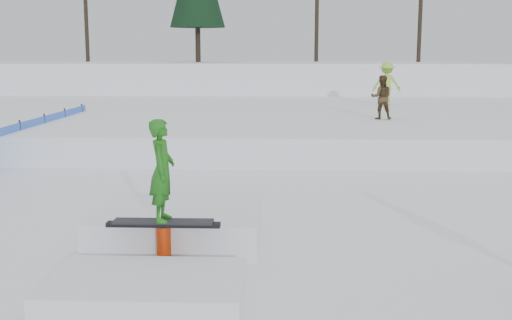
{
  "coord_description": "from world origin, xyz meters",
  "views": [
    {
      "loc": [
        0.97,
        -9.32,
        3.02
      ],
      "look_at": [
        0.5,
        2.0,
        1.1
      ],
      "focal_mm": 45.0,
      "sensor_mm": 36.0,
      "label": 1
    }
  ],
  "objects": [
    {
      "name": "ground",
      "position": [
        0.0,
        0.0,
        0.0
      ],
      "size": [
        120.0,
        120.0,
        0.0
      ],
      "primitive_type": "plane",
      "color": "white"
    },
    {
      "name": "snow_berm",
      "position": [
        0.0,
        30.0,
        1.2
      ],
      "size": [
        60.0,
        14.0,
        2.4
      ],
      "primitive_type": "cube",
      "color": "white",
      "rests_on": "ground"
    },
    {
      "name": "snow_midrise",
      "position": [
        0.0,
        16.0,
        0.4
      ],
      "size": [
        50.0,
        18.0,
        0.8
      ],
      "primitive_type": "cube",
      "color": "white",
      "rests_on": "ground"
    },
    {
      "name": "walker_olive",
      "position": [
        4.23,
        12.05,
        1.52
      ],
      "size": [
        0.73,
        0.58,
        1.45
      ],
      "primitive_type": "imported",
      "rotation": [
        0.0,
        0.0,
        3.1
      ],
      "color": "#402E19",
      "rests_on": "snow_midrise"
    },
    {
      "name": "walker_ygreen",
      "position": [
        5.27,
        17.54,
        1.7
      ],
      "size": [
        1.22,
        0.78,
        1.79
      ],
      "primitive_type": "imported",
      "rotation": [
        0.0,
        0.0,
        3.04
      ],
      "color": "#98CB40",
      "rests_on": "snow_midrise"
    },
    {
      "name": "jib_rail_feature",
      "position": [
        -0.69,
        -0.11,
        0.3
      ],
      "size": [
        2.6,
        4.4,
        2.11
      ],
      "color": "white",
      "rests_on": "ground"
    }
  ]
}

